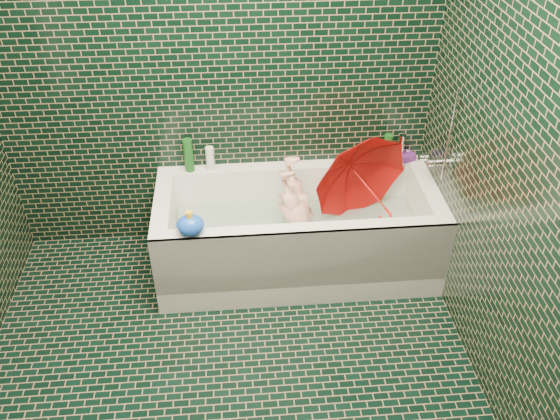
{
  "coord_description": "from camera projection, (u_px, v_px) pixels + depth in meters",
  "views": [
    {
      "loc": [
        0.1,
        -1.83,
        2.57
      ],
      "look_at": [
        0.33,
        0.82,
        0.59
      ],
      "focal_mm": 38.0,
      "sensor_mm": 36.0,
      "label": 1
    }
  ],
  "objects": [
    {
      "name": "child",
      "position": [
        302.0,
        227.0,
        3.65
      ],
      "size": [
        0.96,
        0.6,
        0.39
      ],
      "primitive_type": "imported",
      "rotation": [
        -1.36,
        0.0,
        -1.91
      ],
      "color": "#E4A38E",
      "rests_on": "bathtub"
    },
    {
      "name": "soap_bottle_c",
      "position": [
        390.0,
        159.0,
        3.83
      ],
      "size": [
        0.17,
        0.17,
        0.17
      ],
      "primitive_type": "imported",
      "rotation": [
        0.0,
        0.0,
        -0.28
      ],
      "color": "#154B16",
      "rests_on": "bathtub"
    },
    {
      "name": "bottle_left_tall",
      "position": [
        189.0,
        155.0,
        3.66
      ],
      "size": [
        0.07,
        0.07,
        0.22
      ],
      "primitive_type": "cylinder",
      "rotation": [
        0.0,
        0.0,
        0.2
      ],
      "color": "#154B16",
      "rests_on": "bathtub"
    },
    {
      "name": "bath_toy",
      "position": [
        190.0,
        225.0,
        3.17
      ],
      "size": [
        0.18,
        0.16,
        0.15
      ],
      "rotation": [
        0.0,
        0.0,
        0.32
      ],
      "color": "blue",
      "rests_on": "bathtub"
    },
    {
      "name": "bath_mat",
      "position": [
        297.0,
        245.0,
        3.75
      ],
      "size": [
        1.35,
        0.47,
        0.01
      ],
      "primitive_type": "cube",
      "color": "green",
      "rests_on": "bathtub"
    },
    {
      "name": "bathtub",
      "position": [
        297.0,
        240.0,
        3.7
      ],
      "size": [
        1.7,
        0.75,
        0.55
      ],
      "color": "white",
      "rests_on": "floor"
    },
    {
      "name": "soap_bottle_b",
      "position": [
        410.0,
        162.0,
        3.8
      ],
      "size": [
        0.12,
        0.12,
        0.2
      ],
      "primitive_type": "imported",
      "rotation": [
        0.0,
        0.0,
        0.37
      ],
      "color": "#5F207B",
      "rests_on": "bathtub"
    },
    {
      "name": "soap_bottle_a",
      "position": [
        409.0,
        159.0,
        3.83
      ],
      "size": [
        0.11,
        0.11,
        0.25
      ],
      "primitive_type": "imported",
      "rotation": [
        0.0,
        0.0,
        0.18
      ],
      "color": "white",
      "rests_on": "bathtub"
    },
    {
      "name": "bottle_right_pump",
      "position": [
        401.0,
        147.0,
        3.77
      ],
      "size": [
        0.06,
        0.06,
        0.18
      ],
      "primitive_type": "cylinder",
      "rotation": [
        0.0,
        0.0,
        -0.25
      ],
      "color": "silver",
      "rests_on": "bathtub"
    },
    {
      "name": "floor",
      "position": [
        230.0,
        404.0,
        2.99
      ],
      "size": [
        2.8,
        2.8,
        0.0
      ],
      "primitive_type": "plane",
      "color": "black",
      "rests_on": "ground"
    },
    {
      "name": "faucet",
      "position": [
        438.0,
        157.0,
        3.43
      ],
      "size": [
        0.18,
        0.19,
        0.55
      ],
      "color": "silver",
      "rests_on": "wall_right"
    },
    {
      "name": "bottle_left_short",
      "position": [
        210.0,
        159.0,
        3.68
      ],
      "size": [
        0.07,
        0.07,
        0.16
      ],
      "primitive_type": "cylinder",
      "rotation": [
        0.0,
        0.0,
        0.34
      ],
      "color": "white",
      "rests_on": "bathtub"
    },
    {
      "name": "rubber_duck",
      "position": [
        374.0,
        157.0,
        3.78
      ],
      "size": [
        0.1,
        0.07,
        0.09
      ],
      "rotation": [
        0.0,
        0.0,
        0.08
      ],
      "color": "yellow",
      "rests_on": "bathtub"
    },
    {
      "name": "wall_back",
      "position": [
        214.0,
        59.0,
        3.36
      ],
      "size": [
        2.8,
        0.0,
        2.8
      ],
      "primitive_type": "plane",
      "rotation": [
        1.57,
        0.0,
        0.0
      ],
      "color": "black",
      "rests_on": "floor"
    },
    {
      "name": "umbrella",
      "position": [
        369.0,
        189.0,
        3.53
      ],
      "size": [
        0.88,
        0.87,
        0.77
      ],
      "primitive_type": "imported",
      "rotation": [
        0.18,
        -0.3,
        0.32
      ],
      "color": "red",
      "rests_on": "bathtub"
    },
    {
      "name": "wall_right",
      "position": [
        544.0,
        187.0,
        2.33
      ],
      "size": [
        0.0,
        2.8,
        2.8
      ],
      "primitive_type": "plane",
      "rotation": [
        1.57,
        0.0,
        -1.57
      ],
      "color": "black",
      "rests_on": "floor"
    },
    {
      "name": "water",
      "position": [
        297.0,
        227.0,
        3.66
      ],
      "size": [
        1.48,
        0.53,
        0.0
      ],
      "primitive_type": "cube",
      "color": "silver",
      "rests_on": "bathtub"
    },
    {
      "name": "bottle_right_tall",
      "position": [
        388.0,
        149.0,
        3.75
      ],
      "size": [
        0.07,
        0.07,
        0.2
      ],
      "primitive_type": "cylinder",
      "rotation": [
        0.0,
        0.0,
        0.37
      ],
      "color": "#154B16",
      "rests_on": "bathtub"
    }
  ]
}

